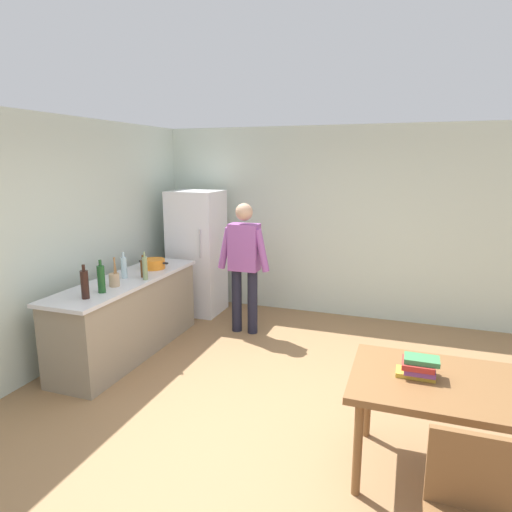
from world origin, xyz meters
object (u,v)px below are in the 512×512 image
utensil_jar (114,279)px  bottle_water_clear (124,267)px  refrigerator (197,252)px  dining_table (456,393)px  bottle_wine_dark (85,284)px  book_stack (419,367)px  cooking_pot (154,264)px  bottle_beer_brown (143,268)px  person (244,260)px  bottle_wine_green (101,279)px  bottle_vinegar_tall (145,268)px

utensil_jar → bottle_water_clear: 0.35m
refrigerator → dining_table: (3.30, -2.70, -0.23)m
refrigerator → bottle_wine_dark: 2.37m
refrigerator → bottle_wine_dark: refrigerator is taller
bottle_water_clear → book_stack: bearing=-19.2°
refrigerator → cooking_pot: refrigerator is taller
utensil_jar → bottle_beer_brown: utensil_jar is taller
person → utensil_jar: person is taller
person → bottle_wine_green: bearing=-120.8°
refrigerator → bottle_vinegar_tall: 1.58m
cooking_pot → book_stack: bearing=-27.4°
person → bottle_wine_green: (-0.95, -1.59, 0.07)m
utensil_jar → bottle_wine_green: bearing=-84.8°
dining_table → utensil_jar: bearing=166.7°
dining_table → bottle_beer_brown: (-3.25, 1.22, 0.33)m
bottle_wine_green → person: bearing=59.2°
person → bottle_vinegar_tall: bearing=-128.6°
cooking_pot → utensil_jar: bearing=-87.2°
book_stack → person: bearing=134.5°
bottle_water_clear → bottle_vinegar_tall: size_ratio=0.94×
dining_table → bottle_beer_brown: size_ratio=5.38×
dining_table → book_stack: bearing=177.5°
bottle_water_clear → cooking_pot: bearing=82.1°
cooking_pot → bottle_wine_dark: bottle_wine_dark is taller
bottle_wine_dark → bottle_vinegar_tall: size_ratio=1.06×
dining_table → cooking_pot: bearing=154.2°
refrigerator → person: bearing=-30.2°
dining_table → bottle_wine_dark: 3.35m
refrigerator → bottle_vinegar_tall: refrigerator is taller
refrigerator → utensil_jar: bearing=-90.6°
person → dining_table: person is taller
bottle_wine_green → book_stack: 3.11m
dining_table → bottle_water_clear: 3.63m
bottle_wine_green → bottle_vinegar_tall: size_ratio=1.06×
cooking_pot → bottle_water_clear: bearing=-97.9°
utensil_jar → bottle_vinegar_tall: (0.16, 0.34, 0.06)m
refrigerator → cooking_pot: (-0.06, -1.08, 0.06)m
person → bottle_beer_brown: size_ratio=6.54×
cooking_pot → bottle_wine_green: 1.08m
bottle_water_clear → bottle_beer_brown: bearing=28.5°
dining_table → refrigerator: bearing=140.7°
refrigerator → cooking_pot: size_ratio=4.50×
bottle_vinegar_tall → book_stack: 3.13m
bottle_wine_dark → bottle_wine_green: bearing=85.4°
person → bottle_beer_brown: bearing=-134.1°
dining_table → book_stack: (-0.25, 0.01, 0.15)m
cooking_pot → bottle_vinegar_tall: bottle_vinegar_tall is taller
utensil_jar → bottle_beer_brown: bearing=80.2°
bottle_water_clear → refrigerator: bearing=85.2°
cooking_pot → bottle_vinegar_tall: (0.20, -0.49, 0.08)m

